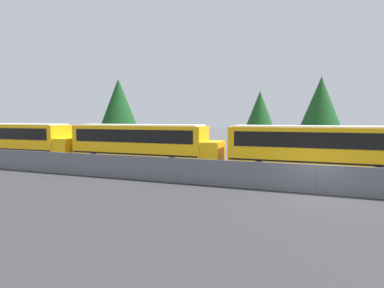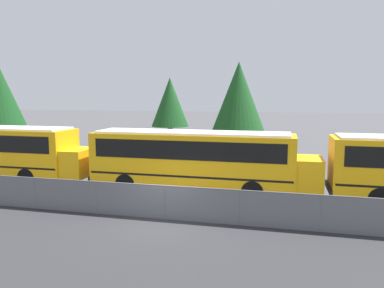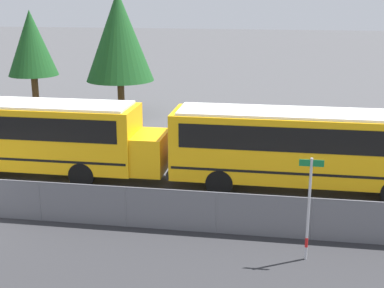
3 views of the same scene
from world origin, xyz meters
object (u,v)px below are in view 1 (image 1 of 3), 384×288
Objects in this scene: tree_1 at (260,111)px; tree_2 at (119,105)px; school_bus_1 at (142,142)px; school_bus_0 at (17,138)px; school_bus_2 at (319,147)px; tree_0 at (321,105)px.

tree_2 reaches higher than tree_1.
school_bus_0 is at bearing -177.74° from school_bus_1.
school_bus_0 is 1.80× the size of tree_1.
school_bus_1 is at bearing 2.26° from school_bus_0.
school_bus_1 is 1.80× the size of tree_1.
school_bus_2 is 1.39× the size of tree_2.
school_bus_0 is 28.61m from tree_0.
tree_0 reaches higher than school_bus_2.
tree_0 reaches higher than school_bus_1.
school_bus_0 is at bearing -100.66° from tree_2.
tree_0 is 5.96m from tree_1.
school_bus_0 is 1.52× the size of tree_0.
tree_2 is (2.33, 12.39, 3.44)m from school_bus_0.
tree_0 is (25.44, 12.72, 3.08)m from school_bus_0.
tree_1 is (-5.22, 12.35, 2.54)m from school_bus_2.
tree_1 is 0.77× the size of tree_2.
school_bus_1 is 15.86m from tree_2.
school_bus_0 and school_bus_1 have the same top height.
tree_1 reaches higher than school_bus_0.
tree_0 reaches higher than tree_1.
school_bus_0 is 13.07m from tree_2.
school_bus_2 is at bearing -67.07° from tree_1.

